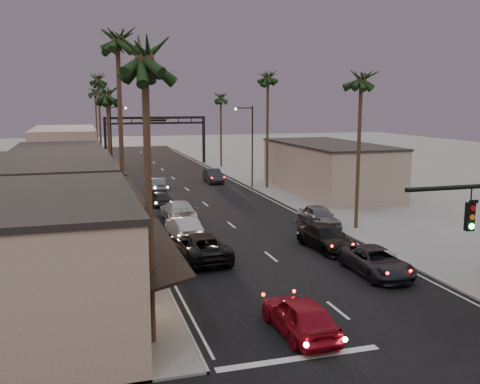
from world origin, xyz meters
TOP-DOWN VIEW (x-y plane):
  - ground at (0.00, 40.00)m, footprint 200.00×200.00m
  - road at (0.00, 45.00)m, footprint 14.00×120.00m
  - sidewalk_left at (-9.50, 52.00)m, footprint 5.00×92.00m
  - sidewalk_right at (9.50, 52.00)m, footprint 5.00×92.00m
  - storefront_near at (-13.00, 12.00)m, footprint 8.00×12.00m
  - storefront_mid at (-13.00, 26.00)m, footprint 8.00×14.00m
  - storefront_far at (-13.00, 42.00)m, footprint 8.00×16.00m
  - storefront_dist at (-13.00, 65.00)m, footprint 8.00×20.00m
  - building_right at (14.00, 40.00)m, footprint 8.00×18.00m
  - arch at (0.00, 70.00)m, footprint 15.20×0.40m
  - streetlight_right at (6.92, 45.00)m, footprint 2.13×0.30m
  - streetlight_left at (-6.92, 58.00)m, footprint 2.13×0.30m
  - palm_la at (-8.60, 9.00)m, footprint 3.20×3.20m
  - palm_lb at (-8.60, 22.00)m, footprint 3.20×3.20m
  - palm_lc at (-8.60, 36.00)m, footprint 3.20×3.20m
  - palm_ld at (-8.60, 55.00)m, footprint 3.20×3.20m
  - palm_ra at (8.60, 24.00)m, footprint 3.20×3.20m
  - palm_rb at (8.60, 44.00)m, footprint 3.20×3.20m
  - palm_rc at (8.60, 64.00)m, footprint 3.20×3.20m
  - palm_far at (-8.30, 78.00)m, footprint 3.20×3.20m
  - oncoming_red at (-2.67, 8.18)m, footprint 2.06×4.82m
  - oncoming_pickup at (-4.40, 19.68)m, footprint 3.19×6.22m
  - oncoming_silver at (-4.30, 25.18)m, footprint 2.00×4.75m
  - oncoming_white at (-3.68, 30.68)m, footprint 2.40×5.76m
  - oncoming_dgrey at (-4.14, 37.60)m, footprint 1.97×4.17m
  - oncoming_grey_far at (-3.08, 46.13)m, footprint 1.92×4.32m
  - curbside_near at (4.40, 14.10)m, footprint 2.56×5.40m
  - curbside_black at (3.99, 19.60)m, footprint 2.62×5.50m
  - curbside_grey at (6.20, 25.36)m, footprint 2.05×4.90m
  - curbside_far at (3.98, 50.11)m, footprint 1.77×4.85m

SIDE VIEW (x-z plane):
  - ground at x=0.00m, z-range 0.00..0.00m
  - road at x=0.00m, z-range -0.01..0.01m
  - sidewalk_left at x=-9.50m, z-range 0.00..0.12m
  - sidewalk_right at x=9.50m, z-range 0.00..0.12m
  - oncoming_dgrey at x=-4.14m, z-range 0.00..1.38m
  - oncoming_grey_far at x=-3.08m, z-range 0.00..1.38m
  - curbside_near at x=4.40m, z-range 0.00..1.49m
  - oncoming_silver at x=-4.30m, z-range 0.00..1.52m
  - curbside_black at x=3.99m, z-range 0.00..1.55m
  - curbside_far at x=3.98m, z-range 0.00..1.59m
  - oncoming_red at x=-2.67m, z-range 0.00..1.62m
  - curbside_grey at x=6.20m, z-range 0.00..1.66m
  - oncoming_white at x=-3.68m, z-range 0.00..1.66m
  - oncoming_pickup at x=-4.40m, z-range 0.00..1.68m
  - storefront_far at x=-13.00m, z-range 0.00..5.00m
  - building_right at x=14.00m, z-range 0.00..5.00m
  - storefront_near at x=-13.00m, z-range 0.00..5.50m
  - storefront_mid at x=-13.00m, z-range 0.00..5.50m
  - storefront_dist at x=-13.00m, z-range 0.00..6.00m
  - streetlight_right at x=6.92m, z-range 0.83..9.83m
  - streetlight_left at x=-6.92m, z-range 0.83..9.83m
  - arch at x=0.00m, z-range 1.90..9.17m
  - palm_lc at x=-8.60m, z-range 4.37..16.57m
  - palm_rc at x=8.60m, z-range 4.37..16.57m
  - palm_la at x=-8.60m, z-range 4.84..18.04m
  - palm_ra at x=8.60m, z-range 4.84..18.04m
  - palm_far at x=-8.30m, z-range 4.84..18.04m
  - palm_ld at x=-8.60m, z-range 5.32..19.52m
  - palm_rb at x=8.60m, z-range 5.32..19.52m
  - palm_lb at x=-8.60m, z-range 5.79..20.99m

